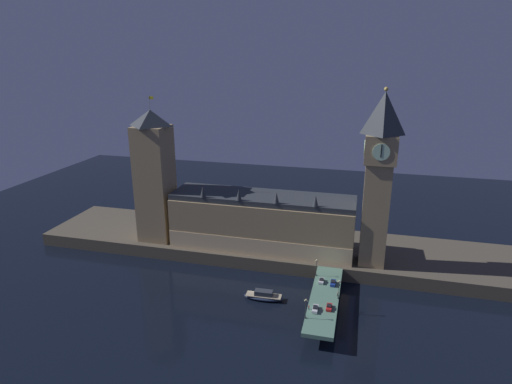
# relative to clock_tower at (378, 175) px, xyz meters

# --- Properties ---
(ground_plane) EXTENTS (400.00, 400.00, 0.00)m
(ground_plane) POSITION_rel_clock_tower_xyz_m (-44.19, -26.59, -43.66)
(ground_plane) COLOR black
(embankment) EXTENTS (220.00, 42.00, 5.78)m
(embankment) POSITION_rel_clock_tower_xyz_m (-44.19, 12.41, -40.77)
(embankment) COLOR #4C4438
(embankment) RESTS_ON ground_plane
(parliament_hall) EXTENTS (80.41, 21.84, 29.25)m
(parliament_hall) POSITION_rel_clock_tower_xyz_m (-47.68, 4.66, -25.75)
(parliament_hall) COLOR #9E845B
(parliament_hall) RESTS_ON embankment
(clock_tower) EXTENTS (12.51, 12.62, 71.56)m
(clock_tower) POSITION_rel_clock_tower_xyz_m (0.00, 0.00, 0.00)
(clock_tower) COLOR #9E845B
(clock_tower) RESTS_ON embankment
(victoria_tower) EXTENTS (14.84, 14.84, 66.13)m
(victoria_tower) POSITION_rel_clock_tower_xyz_m (-97.56, 2.19, -7.69)
(victoria_tower) COLOR #9E845B
(victoria_tower) RESTS_ON embankment
(bridge) EXTENTS (10.08, 46.00, 5.90)m
(bridge) POSITION_rel_clock_tower_xyz_m (-15.97, -31.59, -39.74)
(bridge) COLOR slate
(bridge) RESTS_ON ground_plane
(car_northbound_lead) EXTENTS (2.02, 3.94, 1.50)m
(car_northbound_lead) POSITION_rel_clock_tower_xyz_m (-18.19, -21.64, -37.06)
(car_northbound_lead) COLOR silver
(car_northbound_lead) RESTS_ON bridge
(car_northbound_trail) EXTENTS (1.93, 4.60, 1.55)m
(car_northbound_trail) POSITION_rel_clock_tower_xyz_m (-18.19, -41.10, -37.04)
(car_northbound_trail) COLOR silver
(car_northbound_trail) RESTS_ON bridge
(car_southbound_lead) EXTENTS (1.93, 4.24, 1.42)m
(car_southbound_lead) POSITION_rel_clock_tower_xyz_m (-13.75, -38.83, -37.10)
(car_southbound_lead) COLOR red
(car_southbound_lead) RESTS_ON bridge
(car_southbound_trail) EXTENTS (2.01, 4.52, 1.51)m
(car_southbound_trail) POSITION_rel_clock_tower_xyz_m (-13.75, -22.10, -37.06)
(car_southbound_trail) COLOR navy
(car_southbound_trail) RESTS_ON bridge
(pedestrian_near_rail) EXTENTS (0.38, 0.38, 1.62)m
(pedestrian_near_rail) POSITION_rel_clock_tower_xyz_m (-20.41, -40.89, -36.91)
(pedestrian_near_rail) COLOR black
(pedestrian_near_rail) RESTS_ON bridge
(pedestrian_mid_walk) EXTENTS (0.38, 0.38, 1.82)m
(pedestrian_mid_walk) POSITION_rel_clock_tower_xyz_m (-11.53, -30.09, -36.79)
(pedestrian_mid_walk) COLOR black
(pedestrian_mid_walk) RESTS_ON bridge
(street_lamp_near) EXTENTS (1.34, 0.60, 7.20)m
(street_lamp_near) POSITION_rel_clock_tower_xyz_m (-20.81, -46.31, -33.27)
(street_lamp_near) COLOR #2D3333
(street_lamp_near) RESTS_ON bridge
(street_lamp_mid) EXTENTS (1.34, 0.60, 7.32)m
(street_lamp_mid) POSITION_rel_clock_tower_xyz_m (-11.13, -31.59, -33.19)
(street_lamp_mid) COLOR #2D3333
(street_lamp_mid) RESTS_ON bridge
(street_lamp_far) EXTENTS (1.34, 0.60, 7.03)m
(street_lamp_far) POSITION_rel_clock_tower_xyz_m (-20.81, -16.87, -33.37)
(street_lamp_far) COLOR #2D3333
(street_lamp_far) RESTS_ON bridge
(boat_upstream) EXTENTS (15.41, 5.40, 3.72)m
(boat_upstream) POSITION_rel_clock_tower_xyz_m (-38.90, -29.39, -42.30)
(boat_upstream) COLOR #1E2842
(boat_upstream) RESTS_ON ground_plane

